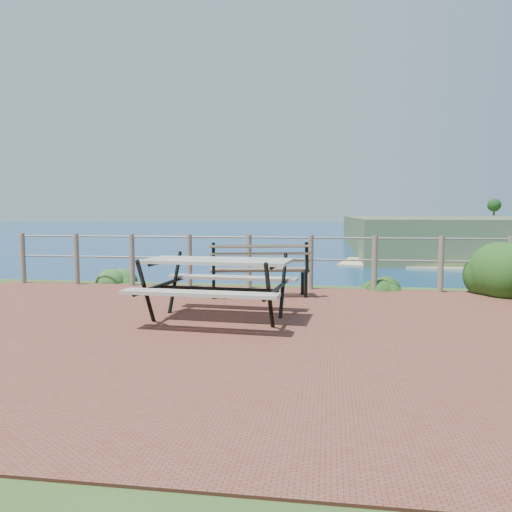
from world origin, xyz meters
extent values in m
cube|color=brown|center=(0.00, 0.00, 0.00)|extent=(10.00, 7.00, 0.12)
plane|color=#135276|center=(0.00, 200.00, 0.00)|extent=(1200.00, 1200.00, 0.00)
cylinder|color=#6B5B4C|center=(-4.60, 3.35, 0.52)|extent=(0.10, 0.10, 1.00)
cylinder|color=#6B5B4C|center=(-3.45, 3.35, 0.52)|extent=(0.10, 0.10, 1.00)
cylinder|color=#6B5B4C|center=(-2.30, 3.35, 0.52)|extent=(0.10, 0.10, 1.00)
cylinder|color=#6B5B4C|center=(-1.15, 3.35, 0.52)|extent=(0.10, 0.10, 1.00)
cylinder|color=#6B5B4C|center=(0.00, 3.35, 0.52)|extent=(0.10, 0.10, 1.00)
cylinder|color=#6B5B4C|center=(1.15, 3.35, 0.52)|extent=(0.10, 0.10, 1.00)
cylinder|color=#6B5B4C|center=(2.30, 3.35, 0.52)|extent=(0.10, 0.10, 1.00)
cylinder|color=#6B5B4C|center=(3.45, 3.35, 0.52)|extent=(0.10, 0.10, 1.00)
cylinder|color=#6B5B4C|center=(4.60, 3.35, 0.52)|extent=(0.10, 0.10, 1.00)
cylinder|color=slate|center=(0.00, 3.35, 0.97)|extent=(9.40, 0.04, 0.04)
cylinder|color=slate|center=(0.00, 3.35, 0.57)|extent=(9.40, 0.04, 0.04)
cube|color=gray|center=(0.05, 0.50, 0.80)|extent=(1.94, 0.91, 0.04)
cube|color=gray|center=(0.05, 0.50, 0.48)|extent=(1.90, 0.41, 0.04)
cube|color=gray|center=(0.05, 0.50, 0.48)|extent=(1.90, 0.41, 0.04)
cylinder|color=black|center=(0.05, 0.50, 0.43)|extent=(1.63, 0.17, 0.05)
cube|color=brown|center=(0.33, 2.39, 0.47)|extent=(1.70, 0.78, 0.04)
cube|color=brown|center=(0.33, 2.39, 0.76)|extent=(1.63, 0.50, 0.38)
cube|color=black|center=(0.33, 2.39, 0.25)|extent=(0.06, 0.07, 0.45)
cube|color=black|center=(0.33, 2.39, 0.25)|extent=(0.06, 0.07, 0.45)
cube|color=black|center=(0.33, 2.39, 0.25)|extent=(0.06, 0.07, 0.45)
cube|color=black|center=(0.33, 2.39, 0.25)|extent=(0.06, 0.07, 0.45)
ellipsoid|color=#1E4214|center=(4.60, 3.44, 0.00)|extent=(1.12, 1.12, 1.59)
ellipsoid|color=#2C5620|center=(-2.80, 3.97, 0.00)|extent=(0.66, 0.66, 0.35)
ellipsoid|color=#1E4214|center=(2.47, 3.72, 0.00)|extent=(0.73, 0.73, 0.46)
camera|label=1|loc=(1.49, -5.82, 1.41)|focal=35.00mm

